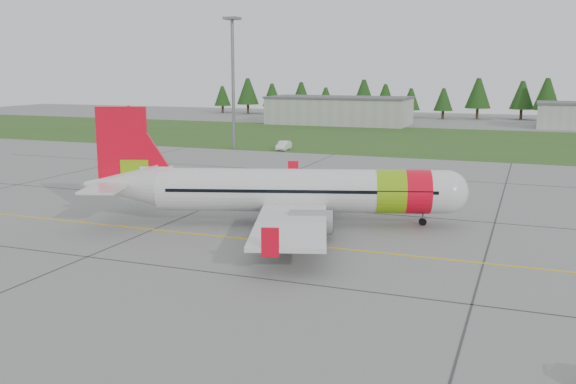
% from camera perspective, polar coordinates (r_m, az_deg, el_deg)
% --- Properties ---
extents(ground, '(320.00, 320.00, 0.00)m').
position_cam_1_polar(ground, '(38.18, 0.77, -8.09)').
color(ground, gray).
rests_on(ground, ground).
extents(aircraft, '(30.38, 28.76, 9.48)m').
position_cam_1_polar(aircraft, '(51.94, 0.35, 0.11)').
color(aircraft, silver).
rests_on(aircraft, ground).
extents(service_van, '(1.63, 1.55, 4.33)m').
position_cam_1_polar(service_van, '(100.85, -0.39, 4.97)').
color(service_van, white).
rests_on(service_van, ground).
extents(grass_strip, '(320.00, 50.00, 0.03)m').
position_cam_1_polar(grass_strip, '(117.23, 14.80, 4.37)').
color(grass_strip, '#30561E').
rests_on(grass_strip, ground).
extents(taxi_guideline, '(120.00, 0.25, 0.02)m').
position_cam_1_polar(taxi_guideline, '(45.43, 4.27, -5.01)').
color(taxi_guideline, gold).
rests_on(taxi_guideline, ground).
extents(hangar_west, '(32.00, 14.00, 6.00)m').
position_cam_1_polar(hangar_west, '(150.33, 4.56, 7.17)').
color(hangar_west, '#A8A8A3').
rests_on(hangar_west, ground).
extents(floodlight_mast, '(0.50, 0.50, 20.00)m').
position_cam_1_polar(floodlight_mast, '(102.13, -4.90, 9.41)').
color(floodlight_mast, slate).
rests_on(floodlight_mast, ground).
extents(treeline, '(160.00, 8.00, 10.00)m').
position_cam_1_polar(treeline, '(172.52, 16.98, 7.86)').
color(treeline, '#1C3F14').
rests_on(treeline, ground).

